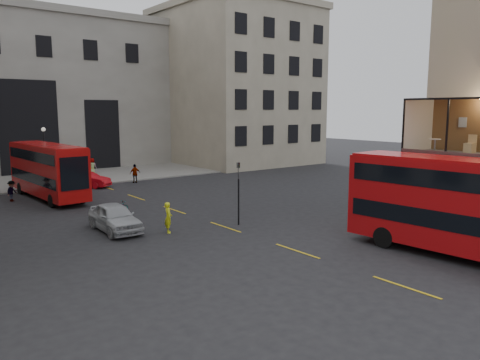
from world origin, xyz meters
TOP-DOWN VIEW (x-y plane):
  - ground at (0.00, 0.00)m, footprint 140.00×140.00m
  - gateway at (-5.00, 47.99)m, footprint 35.00×10.60m
  - building_right at (20.00, 39.97)m, footprint 16.60×18.60m
  - pavement_far at (-6.00, 38.00)m, footprint 40.00×12.00m
  - traffic_light_near at (-1.00, 12.00)m, footprint 0.16×0.20m
  - street_lamp_b at (-6.00, 34.00)m, footprint 0.36×0.36m
  - bus_near at (3.40, 0.15)m, footprint 3.60×11.86m
  - bus_far at (-7.54, 27.89)m, footprint 3.07×10.77m
  - car_a at (-7.49, 15.20)m, footprint 2.05×4.76m
  - car_b at (-3.29, 31.25)m, footprint 3.73×4.22m
  - bicycle at (-5.45, 19.44)m, footprint 1.58×0.76m
  - cyclist at (-5.25, 12.99)m, footprint 0.64×0.75m
  - pedestrian_b at (-10.11, 28.33)m, footprint 1.14×1.14m
  - pedestrian_c at (1.22, 30.92)m, footprint 1.08×0.49m
  - pedestrian_d at (0.02, 38.72)m, footprint 1.05×1.01m
  - cafe_table_far at (5.84, 3.57)m, footprint 0.60×0.60m
  - cafe_chair_d at (7.40, 2.44)m, footprint 0.51×0.51m

SIDE VIEW (x-z plane):
  - ground at x=0.00m, z-range 0.00..0.00m
  - pavement_far at x=-6.00m, z-range 0.00..0.12m
  - bicycle at x=-5.45m, z-range 0.00..0.80m
  - car_b at x=-3.29m, z-range 0.00..1.38m
  - pedestrian_b at x=-10.11m, z-range 0.00..1.59m
  - car_a at x=-7.49m, z-range 0.00..1.60m
  - cyclist at x=-5.25m, z-range 0.00..1.75m
  - pedestrian_c at x=1.22m, z-range 0.00..1.80m
  - pedestrian_d at x=0.02m, z-range 0.00..1.81m
  - bus_far at x=-7.54m, z-range 0.26..4.51m
  - street_lamp_b at x=-6.00m, z-range -0.27..5.06m
  - traffic_light_near at x=-1.00m, z-range 0.52..4.32m
  - bus_near at x=3.40m, z-range 0.29..4.95m
  - cafe_chair_d at x=7.40m, z-range 4.41..5.38m
  - cafe_table_far at x=5.84m, z-range 4.72..5.47m
  - gateway at x=-5.00m, z-range 0.39..18.39m
  - building_right at x=20.00m, z-range 0.39..20.39m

